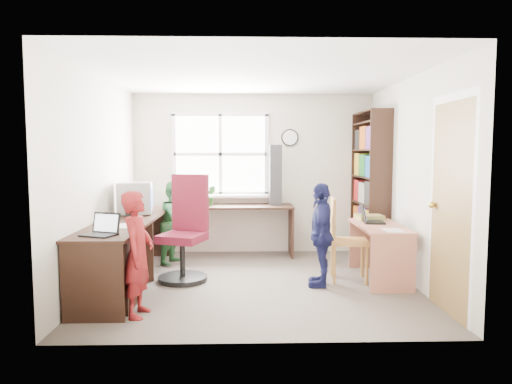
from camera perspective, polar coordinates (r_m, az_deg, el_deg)
room at (r=5.35m, az=0.16°, el=1.64°), size 3.64×3.44×2.44m
l_desk at (r=5.20m, az=-14.50°, el=-7.09°), size 2.38×2.95×0.75m
right_desk at (r=5.69m, az=15.18°, el=-5.81°), size 0.56×1.16×0.66m
bookshelf at (r=6.69m, az=14.05°, el=0.32°), size 0.30×1.02×2.10m
swivel_chair at (r=5.56m, az=-8.80°, el=-5.31°), size 0.74×0.74×1.26m
wooden_chair at (r=5.54m, az=10.80°, el=-5.41°), size 0.48×0.48×0.99m
crt_monitor at (r=5.92m, az=-14.88°, el=-0.74°), size 0.46×0.42×0.40m
laptop_left at (r=4.55m, az=-18.70°, el=-4.51°), size 0.37×0.34×0.21m
laptop_right at (r=5.82m, az=13.98°, el=-3.19°), size 0.32×0.37×0.23m
speaker_a at (r=5.65m, az=-15.47°, el=-2.16°), size 0.10×0.10×0.19m
speaker_b at (r=6.25m, az=-13.67°, el=-1.49°), size 0.10×0.10×0.18m
cd_tower at (r=6.74m, az=2.43°, el=2.14°), size 0.19×0.17×0.89m
game_box at (r=6.09m, az=13.95°, el=-3.04°), size 0.34×0.34×0.06m
paper_a at (r=5.04m, az=-16.03°, el=-4.08°), size 0.31×0.38×0.00m
paper_b at (r=5.30m, az=16.76°, el=-4.62°), size 0.20×0.28×0.00m
potted_plant at (r=6.69m, az=-5.73°, el=-0.46°), size 0.18×0.16×0.29m
person_red at (r=4.41m, az=-14.57°, el=-7.49°), size 0.31×0.45×1.18m
person_green at (r=6.38m, az=-9.97°, el=-3.75°), size 0.60×0.67×1.14m
person_navy at (r=5.27m, az=8.15°, el=-5.30°), size 0.40×0.73×1.18m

